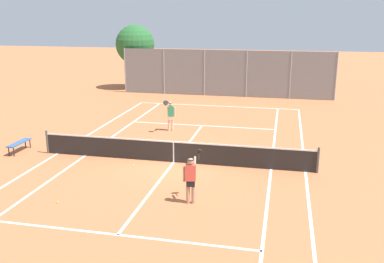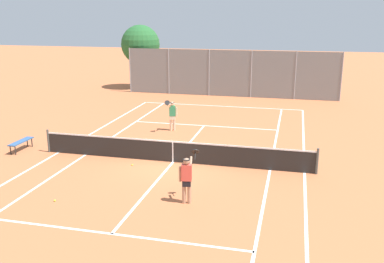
{
  "view_description": "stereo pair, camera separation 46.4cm",
  "coord_description": "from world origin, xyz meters",
  "px_view_note": "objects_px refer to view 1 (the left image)",
  "views": [
    {
      "loc": [
        4.46,
        -16.8,
        6.17
      ],
      "look_at": [
        0.48,
        1.5,
        1.0
      ],
      "focal_mm": 40.0,
      "sensor_mm": 36.0,
      "label": 1
    },
    {
      "loc": [
        4.91,
        -16.7,
        6.17
      ],
      "look_at": [
        0.48,
        1.5,
        1.0
      ],
      "focal_mm": 40.0,
      "sensor_mm": 36.0,
      "label": 2
    }
  ],
  "objects_px": {
    "tennis_net": "(174,151)",
    "loose_tennis_ball_2": "(58,202)",
    "courtside_bench": "(19,143)",
    "loose_tennis_ball_0": "(133,165)",
    "player_near_side": "(191,177)",
    "tree_behind_left": "(134,46)",
    "loose_tennis_ball_1": "(152,160)",
    "player_far_left": "(171,114)"
  },
  "relations": [
    {
      "from": "loose_tennis_ball_2",
      "to": "courtside_bench",
      "type": "bearing_deg",
      "value": 133.94
    },
    {
      "from": "tennis_net",
      "to": "loose_tennis_ball_1",
      "type": "height_order",
      "value": "tennis_net"
    },
    {
      "from": "loose_tennis_ball_1",
      "to": "loose_tennis_ball_2",
      "type": "xyz_separation_m",
      "value": [
        -1.79,
        -4.84,
        0.0
      ]
    },
    {
      "from": "player_near_side",
      "to": "player_far_left",
      "type": "relative_size",
      "value": 1.0
    },
    {
      "from": "player_far_left",
      "to": "loose_tennis_ball_0",
      "type": "relative_size",
      "value": 26.88
    },
    {
      "from": "loose_tennis_ball_0",
      "to": "loose_tennis_ball_1",
      "type": "height_order",
      "value": "same"
    },
    {
      "from": "tennis_net",
      "to": "tree_behind_left",
      "type": "relative_size",
      "value": 2.26
    },
    {
      "from": "loose_tennis_ball_0",
      "to": "courtside_bench",
      "type": "xyz_separation_m",
      "value": [
        -5.78,
        0.72,
        0.38
      ]
    },
    {
      "from": "tennis_net",
      "to": "courtside_bench",
      "type": "relative_size",
      "value": 8.0
    },
    {
      "from": "tennis_net",
      "to": "loose_tennis_ball_2",
      "type": "distance_m",
      "value": 5.57
    },
    {
      "from": "loose_tennis_ball_0",
      "to": "courtside_bench",
      "type": "bearing_deg",
      "value": 172.85
    },
    {
      "from": "tennis_net",
      "to": "loose_tennis_ball_2",
      "type": "xyz_separation_m",
      "value": [
        -2.8,
        -4.8,
        -0.48
      ]
    },
    {
      "from": "courtside_bench",
      "to": "loose_tennis_ball_0",
      "type": "bearing_deg",
      "value": -7.15
    },
    {
      "from": "tennis_net",
      "to": "player_far_left",
      "type": "relative_size",
      "value": 6.76
    },
    {
      "from": "loose_tennis_ball_1",
      "to": "loose_tennis_ball_2",
      "type": "distance_m",
      "value": 5.17
    },
    {
      "from": "loose_tennis_ball_0",
      "to": "loose_tennis_ball_2",
      "type": "bearing_deg",
      "value": -107.47
    },
    {
      "from": "tennis_net",
      "to": "tree_behind_left",
      "type": "xyz_separation_m",
      "value": [
        -7.98,
        17.68,
        3.05
      ]
    },
    {
      "from": "loose_tennis_ball_1",
      "to": "player_far_left",
      "type": "bearing_deg",
      "value": 95.28
    },
    {
      "from": "player_far_left",
      "to": "player_near_side",
      "type": "bearing_deg",
      "value": -70.83
    },
    {
      "from": "player_far_left",
      "to": "courtside_bench",
      "type": "distance_m",
      "value": 7.77
    },
    {
      "from": "tennis_net",
      "to": "loose_tennis_ball_2",
      "type": "bearing_deg",
      "value": -120.29
    },
    {
      "from": "player_far_left",
      "to": "loose_tennis_ball_0",
      "type": "bearing_deg",
      "value": -90.89
    },
    {
      "from": "player_far_left",
      "to": "loose_tennis_ball_2",
      "type": "relative_size",
      "value": 26.88
    },
    {
      "from": "loose_tennis_ball_2",
      "to": "tennis_net",
      "type": "bearing_deg",
      "value": 59.71
    },
    {
      "from": "loose_tennis_ball_0",
      "to": "loose_tennis_ball_1",
      "type": "xyz_separation_m",
      "value": [
        0.54,
        0.87,
        0.0
      ]
    },
    {
      "from": "courtside_bench",
      "to": "tennis_net",
      "type": "bearing_deg",
      "value": 0.77
    },
    {
      "from": "loose_tennis_ball_0",
      "to": "loose_tennis_ball_1",
      "type": "distance_m",
      "value": 1.03
    },
    {
      "from": "tennis_net",
      "to": "player_far_left",
      "type": "bearing_deg",
      "value": 106.4
    },
    {
      "from": "tennis_net",
      "to": "loose_tennis_ball_0",
      "type": "xyz_separation_m",
      "value": [
        -1.55,
        -0.82,
        -0.48
      ]
    },
    {
      "from": "loose_tennis_ball_0",
      "to": "tree_behind_left",
      "type": "height_order",
      "value": "tree_behind_left"
    },
    {
      "from": "tennis_net",
      "to": "loose_tennis_ball_0",
      "type": "distance_m",
      "value": 1.82
    },
    {
      "from": "courtside_bench",
      "to": "loose_tennis_ball_2",
      "type": "bearing_deg",
      "value": -46.06
    },
    {
      "from": "player_near_side",
      "to": "tree_behind_left",
      "type": "bearing_deg",
      "value": 114.0
    },
    {
      "from": "tennis_net",
      "to": "loose_tennis_ball_0",
      "type": "height_order",
      "value": "tennis_net"
    },
    {
      "from": "player_near_side",
      "to": "tree_behind_left",
      "type": "distance_m",
      "value": 23.7
    },
    {
      "from": "player_near_side",
      "to": "tree_behind_left",
      "type": "xyz_separation_m",
      "value": [
        -9.58,
        21.52,
        2.63
      ]
    },
    {
      "from": "player_near_side",
      "to": "loose_tennis_ball_2",
      "type": "height_order",
      "value": "player_near_side"
    },
    {
      "from": "loose_tennis_ball_0",
      "to": "loose_tennis_ball_1",
      "type": "bearing_deg",
      "value": 58.01
    },
    {
      "from": "player_far_left",
      "to": "loose_tennis_ball_1",
      "type": "height_order",
      "value": "player_far_left"
    },
    {
      "from": "tennis_net",
      "to": "tree_behind_left",
      "type": "bearing_deg",
      "value": 114.3
    },
    {
      "from": "tennis_net",
      "to": "loose_tennis_ball_1",
      "type": "distance_m",
      "value": 1.11
    },
    {
      "from": "player_far_left",
      "to": "loose_tennis_ball_0",
      "type": "distance_m",
      "value": 5.86
    }
  ]
}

